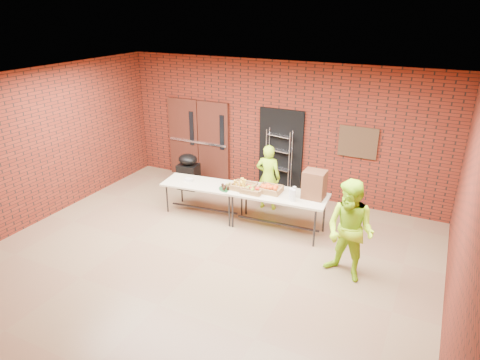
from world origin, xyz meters
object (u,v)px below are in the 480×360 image
object	(u,v)px
covered_grill	(188,171)
volunteer_man	(350,231)
table_right	(278,197)
coffee_dispenser	(314,184)
wire_rack	(279,163)
volunteer_woman	(268,177)
table_left	(204,186)

from	to	relation	value
covered_grill	volunteer_man	bearing A→B (deg)	-30.87
table_right	coffee_dispenser	bearing A→B (deg)	7.55
table_right	coffee_dispenser	size ratio (longest dim) A/B	3.65
wire_rack	volunteer_woman	size ratio (longest dim) A/B	1.08
table_left	volunteer_man	xyz separation A→B (m)	(3.41, -1.00, 0.22)
wire_rack	table_right	bearing A→B (deg)	-57.52
coffee_dispenser	wire_rack	bearing A→B (deg)	131.23
wire_rack	volunteer_woman	xyz separation A→B (m)	(0.07, -0.83, -0.06)
table_right	coffee_dispenser	distance (m)	0.78
volunteer_woman	volunteer_man	size ratio (longest dim) A/B	0.86
coffee_dispenser	volunteer_woman	distance (m)	1.49
wire_rack	table_left	world-z (taller)	wire_rack
coffee_dispenser	volunteer_woman	xyz separation A→B (m)	(-1.27, 0.70, -0.33)
coffee_dispenser	table_right	bearing A→B (deg)	-168.60
wire_rack	volunteer_man	size ratio (longest dim) A/B	0.93
coffee_dispenser	covered_grill	world-z (taller)	coffee_dispenser
wire_rack	coffee_dispenser	xyz separation A→B (m)	(1.34, -1.53, 0.27)
wire_rack	table_left	bearing A→B (deg)	-111.44
coffee_dispenser	covered_grill	size ratio (longest dim) A/B	0.61
table_right	volunteer_woman	size ratio (longest dim) A/B	1.34
volunteer_man	volunteer_woman	bearing A→B (deg)	158.84
table_right	covered_grill	bearing A→B (deg)	156.22
wire_rack	covered_grill	bearing A→B (deg)	-152.44
table_left	table_right	bearing A→B (deg)	-5.44
table_left	table_right	distance (m)	1.74
volunteer_woman	table_left	bearing A→B (deg)	30.06
table_left	volunteer_woman	xyz separation A→B (m)	(1.16, 0.88, 0.09)
table_right	volunteer_man	size ratio (longest dim) A/B	1.15
table_left	volunteer_man	bearing A→B (deg)	-22.99
table_left	volunteer_man	distance (m)	3.56
coffee_dispenser	volunteer_man	xyz separation A→B (m)	(0.98, -1.17, -0.21)
table_left	coffee_dispenser	bearing A→B (deg)	-2.54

